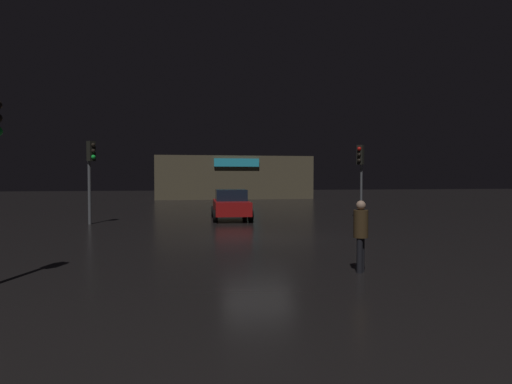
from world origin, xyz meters
The scene contains 6 objects.
ground_plane centered at (0.00, 0.00, 0.00)m, with size 120.00×120.00×0.00m, color black.
store_building centered at (3.17, 33.19, 2.18)m, with size 15.87×9.83×4.36m.
traffic_signal_main centered at (-6.80, 6.31, 2.78)m, with size 0.42×0.42×3.90m.
traffic_signal_cross_left centered at (6.76, 6.60, 2.90)m, with size 0.42×0.42×3.91m.
car_near centered at (-0.03, 7.52, 0.79)m, with size 2.16×4.46×1.57m.
pedestrian centered at (1.28, -6.11, 0.98)m, with size 0.48×0.48×1.68m.
Camera 1 is at (-3.00, -15.98, 2.22)m, focal length 31.80 mm.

